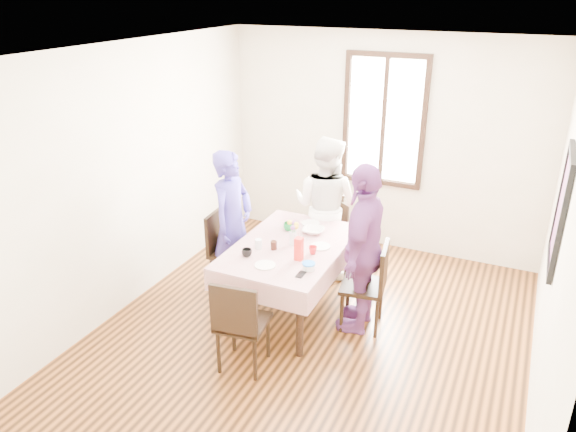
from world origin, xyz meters
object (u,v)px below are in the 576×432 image
(chair_far, at_px, (325,235))
(chair_near, at_px, (243,322))
(person_left, at_px, (232,223))
(dining_table, at_px, (290,279))
(chair_left, at_px, (232,252))
(person_right, at_px, (363,249))
(chair_right, at_px, (363,286))
(person_far, at_px, (325,206))

(chair_far, xyz_separation_m, chair_near, (0.00, -1.99, 0.00))
(chair_near, xyz_separation_m, person_left, (-0.75, 1.13, 0.35))
(dining_table, relative_size, chair_near, 1.59)
(chair_left, xyz_separation_m, person_left, (0.02, 0.00, 0.35))
(dining_table, relative_size, chair_far, 1.59)
(chair_far, distance_m, person_right, 1.27)
(chair_right, distance_m, person_far, 1.26)
(chair_far, relative_size, person_right, 0.53)
(person_left, bearing_deg, dining_table, -96.51)
(dining_table, height_order, chair_far, chair_far)
(chair_right, bearing_deg, chair_near, 134.99)
(chair_near, bearing_deg, chair_far, 82.61)
(person_far, bearing_deg, chair_far, -84.73)
(chair_left, relative_size, chair_near, 1.00)
(chair_far, bearing_deg, dining_table, 93.23)
(chair_near, height_order, person_far, person_far)
(chair_far, bearing_deg, chair_near, 93.23)
(chair_left, height_order, chair_near, same)
(chair_right, bearing_deg, person_far, 30.84)
(person_far, bearing_deg, chair_near, 95.27)
(chair_left, relative_size, chair_far, 1.00)
(chair_left, bearing_deg, person_far, 133.54)
(dining_table, distance_m, person_far, 1.08)
(chair_near, relative_size, person_left, 0.56)
(person_left, xyz_separation_m, person_far, (0.75, 0.84, 0.01))
(chair_right, distance_m, chair_far, 1.22)
(chair_near, bearing_deg, chair_left, 116.76)
(chair_far, bearing_deg, person_far, 93.23)
(dining_table, relative_size, chair_right, 1.59)
(chair_left, bearing_deg, dining_table, 75.86)
(person_left, bearing_deg, chair_far, -37.19)
(dining_table, height_order, chair_right, chair_right)
(person_left, bearing_deg, chair_near, -142.78)
(chair_far, bearing_deg, chair_right, 132.14)
(dining_table, distance_m, person_left, 0.88)
(chair_right, xyz_separation_m, person_far, (-0.77, 0.93, 0.37))
(person_left, bearing_deg, person_far, -37.79)
(person_far, bearing_deg, dining_table, 95.27)
(chair_left, xyz_separation_m, chair_far, (0.77, 0.86, 0.00))
(chair_far, xyz_separation_m, person_right, (0.75, -0.95, 0.40))
(dining_table, relative_size, person_right, 0.85)
(chair_right, xyz_separation_m, person_right, (-0.02, 0.00, 0.40))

